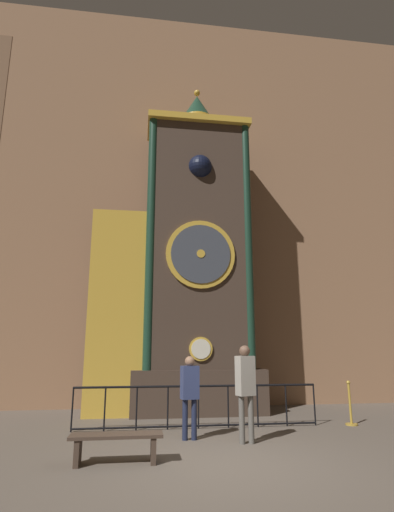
{
  "coord_description": "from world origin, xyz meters",
  "views": [
    {
      "loc": [
        -1.35,
        -6.6,
        1.77
      ],
      "look_at": [
        0.27,
        4.99,
        4.46
      ],
      "focal_mm": 28.0,
      "sensor_mm": 36.0,
      "label": 1
    }
  ],
  "objects_px": {
    "visitor_near": "(190,389)",
    "visitor_bench": "(116,442)",
    "clock_tower": "(182,266)",
    "stanchion_post": "(351,411)",
    "visitor_far": "(245,383)"
  },
  "relations": [
    {
      "from": "visitor_near",
      "to": "visitor_bench",
      "type": "distance_m",
      "value": 2.09
    },
    {
      "from": "clock_tower",
      "to": "stanchion_post",
      "type": "relative_size",
      "value": 10.14
    },
    {
      "from": "visitor_far",
      "to": "visitor_bench",
      "type": "height_order",
      "value": "visitor_far"
    },
    {
      "from": "clock_tower",
      "to": "visitor_bench",
      "type": "distance_m",
      "value": 6.24
    },
    {
      "from": "visitor_near",
      "to": "visitor_far",
      "type": "distance_m",
      "value": 1.14
    },
    {
      "from": "clock_tower",
      "to": "stanchion_post",
      "type": "bearing_deg",
      "value": -30.58
    },
    {
      "from": "clock_tower",
      "to": "visitor_near",
      "type": "distance_m",
      "value": 4.54
    },
    {
      "from": "clock_tower",
      "to": "visitor_far",
      "type": "distance_m",
      "value": 4.86
    },
    {
      "from": "visitor_far",
      "to": "visitor_bench",
      "type": "relative_size",
      "value": 1.25
    },
    {
      "from": "visitor_near",
      "to": "stanchion_post",
      "type": "distance_m",
      "value": 4.11
    },
    {
      "from": "clock_tower",
      "to": "visitor_bench",
      "type": "height_order",
      "value": "clock_tower"
    },
    {
      "from": "visitor_bench",
      "to": "visitor_near",
      "type": "bearing_deg",
      "value": 47.71
    },
    {
      "from": "stanchion_post",
      "to": "visitor_bench",
      "type": "bearing_deg",
      "value": -154.86
    },
    {
      "from": "clock_tower",
      "to": "stanchion_post",
      "type": "height_order",
      "value": "clock_tower"
    },
    {
      "from": "visitor_near",
      "to": "visitor_far",
      "type": "bearing_deg",
      "value": -35.93
    }
  ]
}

